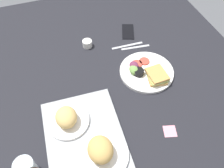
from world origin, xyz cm
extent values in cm
cube|color=black|center=(0.00, 0.00, -1.50)|extent=(190.00, 150.00, 3.00)
cube|color=#9EA0A3|center=(-20.05, 23.06, 0.80)|extent=(46.40, 34.94, 1.60)
cylinder|color=white|center=(-30.05, 18.06, 2.30)|extent=(21.29, 21.29, 1.40)
ellipsoid|color=tan|center=(-29.51, 18.74, 7.03)|extent=(11.82, 10.21, 8.06)
cylinder|color=white|center=(-10.05, 28.06, 2.30)|extent=(19.16, 19.16, 1.40)
ellipsoid|color=#DBB266|center=(-10.61, 28.36, 6.68)|extent=(10.80, 9.33, 7.37)
cylinder|color=white|center=(6.21, -18.06, 0.80)|extent=(28.75, 28.75, 1.60)
cube|color=tan|center=(0.46, -20.65, 2.30)|extent=(12.52, 10.94, 1.40)
cube|color=#B2C66B|center=(0.46, -20.65, 3.50)|extent=(11.35, 9.43, 1.00)
cube|color=tan|center=(0.46, -20.65, 4.70)|extent=(11.46, 9.57, 1.40)
cylinder|color=#D14738|center=(12.68, -19.50, 2.00)|extent=(5.60, 5.60, 0.80)
cylinder|color=#D14738|center=(12.25, -14.90, 2.00)|extent=(5.60, 5.60, 0.80)
cylinder|color=black|center=(5.49, -13.03, 3.10)|extent=(5.20, 5.20, 3.00)
cylinder|color=#EFEACC|center=(5.49, -13.03, 4.20)|extent=(4.26, 4.26, 0.60)
ellipsoid|color=#729E4C|center=(7.65, -11.16, 3.40)|extent=(6.00, 4.80, 3.60)
ellipsoid|color=#6B2D47|center=(10.23, -12.31, 3.40)|extent=(6.00, 4.80, 3.60)
cylinder|color=silver|center=(36.72, 6.33, 2.00)|extent=(5.60, 5.60, 4.00)
cube|color=#B7B7BC|center=(26.21, -20.06, 0.25)|extent=(3.35, 17.05, 0.50)
cube|color=#B7B7BC|center=(29.21, -16.06, 0.25)|extent=(2.13, 19.04, 0.50)
cube|color=black|center=(40.98, -21.14, 0.40)|extent=(15.99, 11.66, 0.80)
cube|color=pink|center=(-28.81, -13.68, 0.06)|extent=(6.92, 6.92, 0.12)
camera|label=1|loc=(-63.93, 25.90, 93.76)|focal=36.82mm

